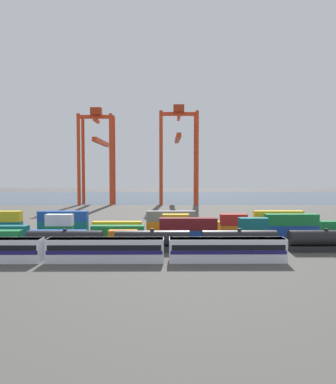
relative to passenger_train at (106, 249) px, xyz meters
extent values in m
plane|color=#4C4944|center=(-2.55, 63.85, -2.14)|extent=(420.00, 420.00, 0.00)
cube|color=#384C60|center=(-2.55, 160.52, -2.14)|extent=(400.00, 110.00, 0.01)
cube|color=silver|center=(0.00, 0.00, -0.19)|extent=(19.24, 3.10, 3.90)
cube|color=navy|center=(0.00, 0.00, -0.29)|extent=(18.85, 3.14, 0.64)
cube|color=black|center=(0.00, 0.00, 0.49)|extent=(18.47, 3.13, 0.90)
cube|color=slate|center=(0.00, 0.00, 1.58)|extent=(19.04, 2.85, 0.36)
cube|color=silver|center=(20.14, 0.00, -0.19)|extent=(19.24, 3.10, 3.90)
cube|color=navy|center=(20.14, 0.00, -0.29)|extent=(18.85, 3.14, 0.64)
cube|color=black|center=(20.14, 0.00, 0.49)|extent=(18.47, 3.13, 0.90)
cube|color=slate|center=(20.14, 0.00, 1.58)|extent=(19.04, 2.85, 0.36)
cube|color=#232326|center=(-8.82, 7.94, -1.59)|extent=(13.87, 2.50, 1.10)
cylinder|color=black|center=(-8.82, 7.94, 0.38)|extent=(13.87, 2.86, 2.86)
cylinder|color=black|center=(-8.82, 7.94, 1.99)|extent=(0.70, 0.70, 0.36)
cube|color=#232326|center=(7.45, 7.94, -1.59)|extent=(13.87, 2.50, 1.10)
cylinder|color=black|center=(7.45, 7.94, 0.38)|extent=(13.87, 2.86, 2.86)
cylinder|color=black|center=(7.45, 7.94, 1.99)|extent=(0.70, 0.70, 0.36)
cube|color=#232326|center=(23.73, 7.94, -1.59)|extent=(13.87, 2.50, 1.10)
cylinder|color=black|center=(23.73, 7.94, 0.38)|extent=(13.87, 2.86, 2.86)
cylinder|color=black|center=(23.73, 7.94, 1.99)|extent=(0.70, 0.70, 0.36)
cube|color=#232326|center=(40.01, 7.94, -1.59)|extent=(13.87, 2.50, 1.10)
cylinder|color=black|center=(40.01, 7.94, 0.38)|extent=(13.87, 2.86, 2.86)
cylinder|color=black|center=(40.01, 7.94, 1.99)|extent=(0.70, 0.70, 0.36)
cube|color=#1C4299|center=(-12.75, 16.93, -0.84)|extent=(12.10, 2.44, 2.60)
cube|color=orange|center=(0.99, 16.93, -0.84)|extent=(6.04, 2.44, 2.60)
cube|color=#1C4299|center=(14.73, 16.93, -0.84)|extent=(12.10, 2.44, 2.60)
cube|color=maroon|center=(14.73, 16.93, 1.76)|extent=(12.10, 2.44, 2.60)
cube|color=slate|center=(28.47, 16.93, -0.84)|extent=(6.04, 2.44, 2.60)
cube|color=#146066|center=(28.47, 16.93, 1.76)|extent=(6.04, 2.44, 2.60)
cube|color=#146066|center=(-27.60, 23.89, -0.84)|extent=(12.10, 2.44, 2.60)
cube|color=#197538|center=(-14.30, 23.89, -0.84)|extent=(6.04, 2.44, 2.60)
cube|color=silver|center=(-14.30, 23.89, 1.76)|extent=(6.04, 2.44, 2.60)
cube|color=#197538|center=(-1.00, 23.89, -0.84)|extent=(12.10, 2.44, 2.60)
cube|color=orange|center=(12.30, 23.89, -0.84)|extent=(6.04, 2.44, 2.60)
cube|color=gold|center=(12.30, 23.89, 1.76)|extent=(6.04, 2.44, 2.60)
cube|color=orange|center=(25.60, 23.89, -0.84)|extent=(6.04, 2.44, 2.60)
cube|color=#AD211C|center=(25.60, 23.89, 1.76)|extent=(6.04, 2.44, 2.60)
cube|color=#1C4299|center=(38.90, 23.89, -0.84)|extent=(12.10, 2.44, 2.60)
cube|color=#197538|center=(38.90, 23.89, 1.76)|extent=(12.10, 2.44, 2.60)
cube|color=#146066|center=(-28.73, 30.86, -0.84)|extent=(6.04, 2.44, 2.60)
cube|color=gold|center=(-28.73, 30.86, 1.76)|extent=(6.04, 2.44, 2.60)
cube|color=#146066|center=(-15.38, 30.86, -0.84)|extent=(12.10, 2.44, 2.60)
cube|color=#1C4299|center=(-15.38, 30.86, 1.76)|extent=(12.10, 2.44, 2.60)
cube|color=gold|center=(-2.03, 30.86, -0.84)|extent=(12.10, 2.44, 2.60)
cube|color=orange|center=(11.33, 30.86, -0.84)|extent=(12.10, 2.44, 2.60)
cube|color=slate|center=(11.33, 30.86, 1.76)|extent=(12.10, 2.44, 2.60)
cube|color=gold|center=(24.68, 30.86, -0.84)|extent=(12.10, 2.44, 2.60)
cube|color=#1C4299|center=(38.03, 30.86, -0.84)|extent=(12.10, 2.44, 2.60)
cube|color=gold|center=(38.03, 30.86, 1.76)|extent=(12.10, 2.44, 2.60)
cube|color=#197538|center=(51.39, 30.86, -0.84)|extent=(6.04, 2.44, 2.60)
cylinder|color=red|center=(-28.18, 104.37, 18.03)|extent=(1.50, 1.50, 40.36)
cylinder|color=red|center=(-13.97, 104.37, 18.03)|extent=(1.50, 1.50, 40.36)
cylinder|color=red|center=(-28.18, 113.49, 18.03)|extent=(1.50, 1.50, 40.36)
cylinder|color=red|center=(-13.97, 113.49, 18.03)|extent=(1.50, 1.50, 40.36)
cube|color=red|center=(-21.08, 108.93, 37.41)|extent=(15.81, 1.20, 1.60)
cube|color=red|center=(-21.08, 108.93, 35.81)|extent=(1.20, 10.72, 1.60)
cube|color=red|center=(-21.08, 122.57, 26.99)|extent=(2.00, 38.96, 2.00)
cube|color=#9F2C14|center=(-21.08, 108.93, 39.81)|extent=(4.80, 4.00, 3.20)
cylinder|color=red|center=(8.12, 104.41, 18.70)|extent=(1.50, 1.50, 41.68)
cylinder|color=red|center=(24.06, 104.41, 18.70)|extent=(1.50, 1.50, 41.68)
cylinder|color=red|center=(8.12, 113.46, 18.70)|extent=(1.50, 1.50, 41.68)
cylinder|color=red|center=(24.06, 113.46, 18.70)|extent=(1.50, 1.50, 41.68)
cube|color=red|center=(16.09, 108.93, 38.74)|extent=(17.54, 1.20, 1.60)
cube|color=red|center=(16.09, 108.93, 37.14)|extent=(1.20, 10.65, 1.60)
cube|color=red|center=(16.09, 121.81, 28.89)|extent=(2.00, 36.78, 2.00)
cube|color=#9F2C14|center=(16.09, 108.93, 41.14)|extent=(4.80, 4.00, 3.20)
camera|label=1|loc=(9.80, -61.31, 12.80)|focal=35.02mm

